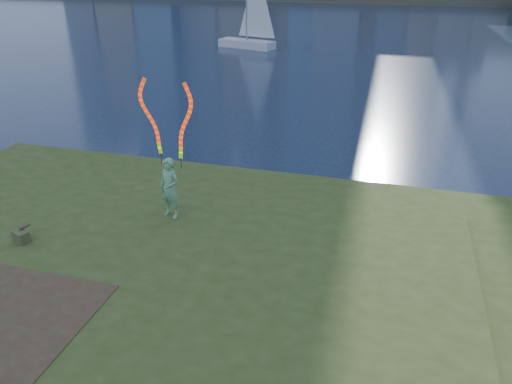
% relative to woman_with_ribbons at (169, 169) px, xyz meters
% --- Properties ---
extents(ground, '(320.00, 320.00, 0.00)m').
position_rel_woman_with_ribbons_xyz_m(ground, '(0.81, -1.60, -2.20)').
color(ground, '#192640').
rests_on(ground, ground).
extents(grassy_knoll, '(20.00, 18.00, 0.80)m').
position_rel_woman_with_ribbons_xyz_m(grassy_knoll, '(0.81, -3.89, -1.86)').
color(grassy_knoll, '#3A4A1A').
rests_on(grassy_knoll, ground).
extents(dirt_patch, '(3.20, 3.00, 0.02)m').
position_rel_woman_with_ribbons_xyz_m(dirt_patch, '(-1.39, -4.80, -1.39)').
color(dirt_patch, '#47331E').
rests_on(dirt_patch, grassy_knoll).
extents(woman_with_ribbons, '(2.00, 0.68, 4.07)m').
position_rel_woman_with_ribbons_xyz_m(woman_with_ribbons, '(0.00, 0.00, 0.00)').
color(woman_with_ribbons, '#126E25').
rests_on(woman_with_ribbons, grassy_knoll).
extents(canvas_bag, '(0.46, 0.52, 0.38)m').
position_rel_woman_with_ribbons_xyz_m(canvas_bag, '(-3.09, -2.28, -1.24)').
color(canvas_bag, '#4A4624').
rests_on(canvas_bag, grassy_knoll).
extents(sailboat, '(5.19, 2.79, 7.83)m').
position_rel_woman_with_ribbons_xyz_m(sailboat, '(-6.83, 30.70, -0.85)').
color(sailboat, white).
rests_on(sailboat, ground).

